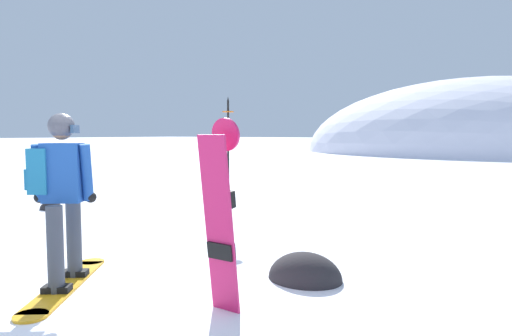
% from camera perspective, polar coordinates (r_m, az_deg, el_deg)
% --- Properties ---
extents(ground_plane, '(300.00, 300.00, 0.00)m').
position_cam_1_polar(ground_plane, '(4.74, -19.56, -14.55)').
color(ground_plane, white).
extents(ridge_peak_main, '(28.42, 25.57, 11.97)m').
position_cam_1_polar(ridge_peak_main, '(41.32, 26.40, 1.83)').
color(ridge_peak_main, white).
rests_on(ridge_peak_main, ground).
extents(snowboarder_main, '(1.21, 1.53, 1.71)m').
position_cam_1_polar(snowboarder_main, '(4.82, -23.53, -3.09)').
color(snowboarder_main, orange).
rests_on(snowboarder_main, ground).
extents(spare_snowboard, '(0.28, 0.23, 1.65)m').
position_cam_1_polar(spare_snowboard, '(3.78, -4.54, -5.97)').
color(spare_snowboard, '#D11E5B').
rests_on(spare_snowboard, ground).
extents(piste_marker_near, '(0.20, 0.20, 2.15)m').
position_cam_1_polar(piste_marker_near, '(7.80, -3.53, 2.20)').
color(piste_marker_near, black).
rests_on(piste_marker_near, ground).
extents(rock_dark, '(0.47, 0.40, 0.33)m').
position_cam_1_polar(rock_dark, '(9.97, -24.53, -4.76)').
color(rock_dark, '#282628').
rests_on(rock_dark, ground).
extents(rock_mid, '(0.59, 0.50, 0.41)m').
position_cam_1_polar(rock_mid, '(12.98, -5.54, -2.34)').
color(rock_mid, '#383333').
rests_on(rock_mid, ground).
extents(rock_small, '(0.79, 0.68, 0.56)m').
position_cam_1_polar(rock_small, '(4.86, 6.21, -13.82)').
color(rock_small, '#282628').
rests_on(rock_small, ground).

